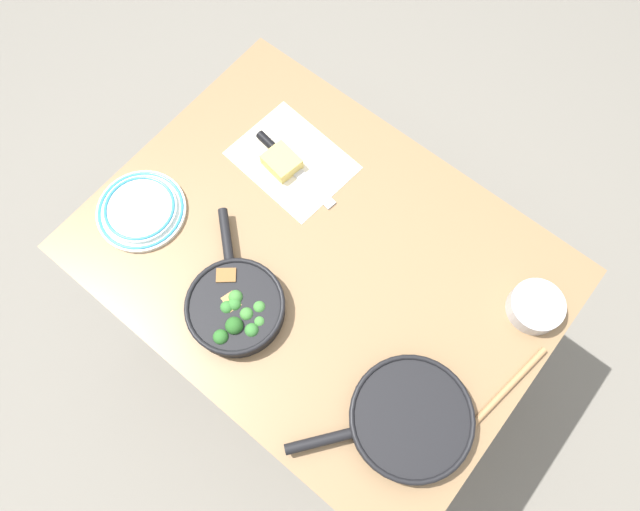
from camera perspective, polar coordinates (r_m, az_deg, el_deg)
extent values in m
plane|color=slate|center=(2.15, 0.00, -7.47)|extent=(14.00, 14.00, 0.00)
cube|color=olive|center=(1.43, 0.00, -0.50)|extent=(1.14, 0.85, 0.03)
cylinder|color=#BCBCC1|center=(1.89, 19.42, -5.66)|extent=(0.05, 0.05, 0.73)
cylinder|color=#BCBCC1|center=(2.05, -4.71, 11.70)|extent=(0.05, 0.05, 0.73)
cylinder|color=#BCBCC1|center=(1.91, -19.14, -3.33)|extent=(0.05, 0.05, 0.73)
cylinder|color=black|center=(1.37, -8.40, -5.21)|extent=(0.23, 0.23, 0.04)
torus|color=black|center=(1.35, -8.53, -4.95)|extent=(0.24, 0.24, 0.01)
cylinder|color=black|center=(1.42, -9.39, 2.03)|extent=(0.12, 0.11, 0.02)
cylinder|color=#205218|center=(1.36, -8.43, -7.22)|extent=(0.01, 0.01, 0.02)
sphere|color=#286023|center=(1.33, -8.58, -6.95)|extent=(0.04, 0.04, 0.04)
cylinder|color=#2C6823|center=(1.37, -9.14, -5.39)|extent=(0.01, 0.01, 0.02)
sphere|color=#387A33|center=(1.35, -9.27, -5.16)|extent=(0.03, 0.03, 0.03)
cylinder|color=#357027|center=(1.38, -8.30, -4.41)|extent=(0.01, 0.01, 0.02)
sphere|color=#428438|center=(1.35, -8.42, -4.15)|extent=(0.03, 0.03, 0.03)
cylinder|color=#357027|center=(1.36, -7.24, -6.08)|extent=(0.01, 0.01, 0.02)
sphere|color=#428438|center=(1.34, -7.34, -5.85)|extent=(0.03, 0.03, 0.03)
cylinder|color=#357027|center=(1.35, -6.01, -6.79)|extent=(0.01, 0.01, 0.02)
sphere|color=#428438|center=(1.34, -6.09, -6.60)|extent=(0.03, 0.03, 0.03)
cylinder|color=#2C6823|center=(1.36, -7.12, -6.15)|extent=(0.01, 0.01, 0.02)
sphere|color=#387A33|center=(1.35, -7.21, -5.96)|extent=(0.03, 0.03, 0.03)
cylinder|color=#2C6823|center=(1.37, -8.40, -5.10)|extent=(0.01, 0.01, 0.02)
sphere|color=#387A33|center=(1.35, -8.52, -4.86)|extent=(0.03, 0.03, 0.03)
cylinder|color=#2C6823|center=(1.35, -6.88, -7.53)|extent=(0.01, 0.01, 0.02)
sphere|color=#387A33|center=(1.33, -6.99, -7.32)|extent=(0.03, 0.03, 0.03)
cylinder|color=#245B1C|center=(1.36, -9.74, -8.25)|extent=(0.01, 0.01, 0.02)
sphere|color=#2D6B28|center=(1.33, -9.89, -8.04)|extent=(0.04, 0.04, 0.04)
cylinder|color=#357027|center=(1.36, -5.99, -5.40)|extent=(0.01, 0.01, 0.02)
sphere|color=#428438|center=(1.34, -6.07, -5.18)|extent=(0.03, 0.03, 0.03)
cube|color=olive|center=(1.37, -8.80, -4.73)|extent=(0.05, 0.05, 0.03)
cube|color=#AD7F4C|center=(1.36, -9.70, -6.21)|extent=(0.03, 0.03, 0.03)
cube|color=#AD7F4C|center=(1.37, -8.77, -4.77)|extent=(0.05, 0.04, 0.04)
cube|color=olive|center=(1.39, -9.27, -2.18)|extent=(0.06, 0.06, 0.04)
cube|color=#AD7F4C|center=(1.37, -8.47, -5.14)|extent=(0.03, 0.04, 0.03)
cube|color=olive|center=(1.37, -8.33, -5.12)|extent=(0.04, 0.03, 0.03)
cylinder|color=black|center=(1.32, 9.06, -15.79)|extent=(0.27, 0.27, 0.04)
torus|color=black|center=(1.30, 9.20, -15.70)|extent=(0.28, 0.28, 0.01)
cylinder|color=black|center=(1.30, -0.17, -18.10)|extent=(0.11, 0.13, 0.02)
cylinder|color=#EAD170|center=(1.33, 9.04, -15.79)|extent=(0.22, 0.22, 0.02)
cylinder|color=#A87A4C|center=(1.39, 17.57, -13.26)|extent=(0.06, 0.31, 0.02)
ellipsoid|color=#A87A4C|center=(1.35, 12.57, -18.62)|extent=(0.05, 0.07, 0.02)
cube|color=silver|center=(1.54, -2.80, 9.48)|extent=(0.32, 0.25, 0.00)
cube|color=silver|center=(1.50, -1.42, 7.50)|extent=(0.20, 0.06, 0.01)
cylinder|color=black|center=(1.55, -5.04, 11.05)|extent=(0.09, 0.04, 0.02)
cube|color=#E0C15B|center=(1.52, -3.86, 9.32)|extent=(0.10, 0.09, 0.04)
cylinder|color=silver|center=(1.53, -17.42, 4.28)|extent=(0.23, 0.23, 0.01)
torus|color=teal|center=(1.52, -17.48, 4.38)|extent=(0.22, 0.22, 0.01)
cylinder|color=silver|center=(1.52, -17.54, 4.47)|extent=(0.19, 0.19, 0.01)
torus|color=teal|center=(1.51, -17.61, 4.57)|extent=(0.18, 0.18, 0.01)
cylinder|color=#B7B7BC|center=(1.45, 20.74, -4.81)|extent=(0.13, 0.13, 0.05)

